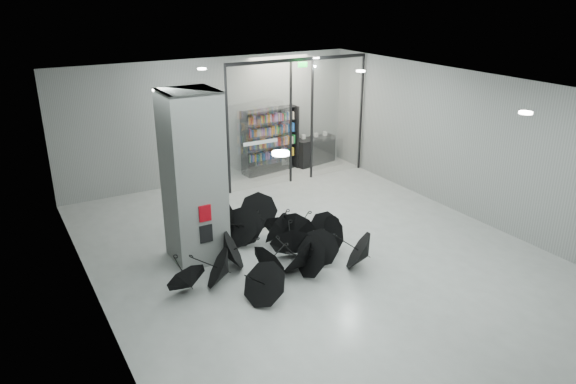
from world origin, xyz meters
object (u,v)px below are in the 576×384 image
umbrella_cluster (273,247)px  shop_counter (313,150)px  column (193,178)px  bookshelf (270,141)px

umbrella_cluster → shop_counter: bearing=50.3°
column → shop_counter: bearing=37.3°
bookshelf → column: bearing=-142.2°
bookshelf → umbrella_cluster: (-3.02, -5.74, -0.81)m
bookshelf → umbrella_cluster: size_ratio=0.43×
bookshelf → umbrella_cluster: 6.53m
umbrella_cluster → column: bearing=146.6°
column → shop_counter: 8.07m
bookshelf → shop_counter: bookshelf is taller
column → umbrella_cluster: bearing=-33.4°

